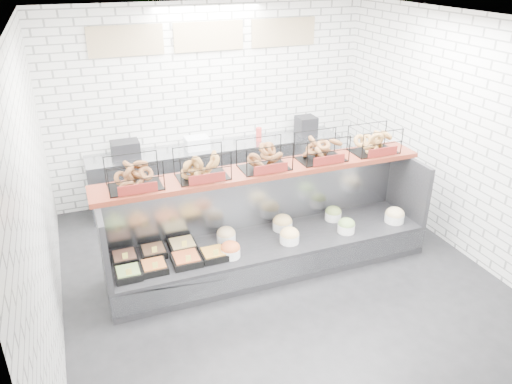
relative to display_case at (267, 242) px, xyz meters
name	(u,v)px	position (x,y,z in m)	size (l,w,h in m)	color
ground	(279,278)	(0.02, -0.34, -0.33)	(5.50, 5.50, 0.00)	black
room_shell	(262,102)	(0.02, 0.26, 1.73)	(5.02, 5.51, 3.01)	white
display_case	(267,242)	(0.00, 0.00, 0.00)	(4.00, 0.90, 1.20)	black
bagel_shelf	(264,159)	(0.02, 0.18, 1.06)	(4.10, 0.50, 0.40)	#531C11
prep_counter	(219,171)	(0.02, 2.09, 0.14)	(4.00, 0.60, 1.20)	#93969B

